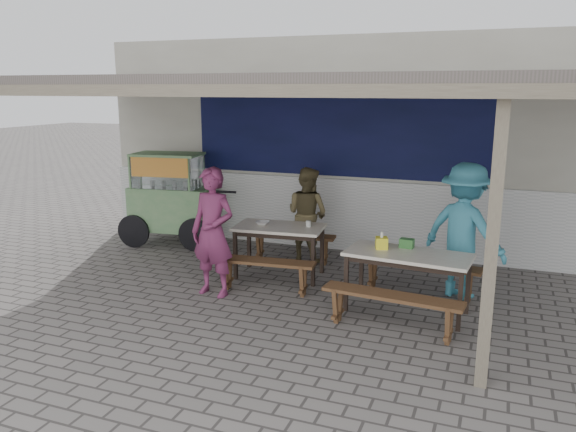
# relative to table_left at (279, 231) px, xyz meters

# --- Properties ---
(ground) EXTENTS (60.00, 60.00, 0.00)m
(ground) POSITION_rel_table_left_xyz_m (0.53, -1.30, -0.67)
(ground) COLOR slate
(ground) RESTS_ON ground
(back_wall) EXTENTS (9.00, 1.28, 3.50)m
(back_wall) POSITION_rel_table_left_xyz_m (0.53, 2.28, 1.05)
(back_wall) COLOR beige
(back_wall) RESTS_ON ground
(warung_roof) EXTENTS (9.00, 4.21, 2.81)m
(warung_roof) POSITION_rel_table_left_xyz_m (0.55, -0.40, 2.05)
(warung_roof) COLOR #544B48
(warung_roof) RESTS_ON ground
(table_left) EXTENTS (1.32, 0.83, 0.75)m
(table_left) POSITION_rel_table_left_xyz_m (0.00, 0.00, 0.00)
(table_left) COLOR white
(table_left) RESTS_ON ground
(bench_left_street) EXTENTS (1.38, 0.41, 0.45)m
(bench_left_street) POSITION_rel_table_left_xyz_m (0.07, -0.70, -0.34)
(bench_left_street) COLOR brown
(bench_left_street) RESTS_ON ground
(bench_left_wall) EXTENTS (1.38, 0.41, 0.45)m
(bench_left_wall) POSITION_rel_table_left_xyz_m (-0.07, 0.70, -0.34)
(bench_left_wall) COLOR brown
(bench_left_wall) RESTS_ON ground
(table_right) EXTENTS (1.53, 0.81, 0.75)m
(table_right) POSITION_rel_table_left_xyz_m (1.95, -0.70, 0.00)
(table_right) COLOR white
(table_right) RESTS_ON ground
(bench_right_street) EXTENTS (1.59, 0.42, 0.45)m
(bench_right_street) POSITION_rel_table_left_xyz_m (1.88, -1.35, -0.33)
(bench_right_street) COLOR brown
(bench_right_street) RESTS_ON ground
(bench_right_wall) EXTENTS (1.59, 0.42, 0.45)m
(bench_right_wall) POSITION_rel_table_left_xyz_m (2.01, -0.05, -0.33)
(bench_right_wall) COLOR brown
(bench_right_wall) RESTS_ON ground
(vendor_cart) EXTENTS (1.94, 0.97, 1.59)m
(vendor_cart) POSITION_rel_table_left_xyz_m (-2.41, 0.94, 0.20)
(vendor_cart) COLOR #799D68
(vendor_cart) RESTS_ON ground
(patron_street_side) EXTENTS (0.66, 0.47, 1.70)m
(patron_street_side) POSITION_rel_table_left_xyz_m (-0.53, -0.99, 0.18)
(patron_street_side) COLOR #6E274E
(patron_street_side) RESTS_ON ground
(patron_wall_side) EXTENTS (0.86, 0.76, 1.48)m
(patron_wall_side) POSITION_rel_table_left_xyz_m (0.10, 0.92, 0.07)
(patron_wall_side) COLOR brown
(patron_wall_side) RESTS_ON ground
(patron_right_table) EXTENTS (1.31, 1.09, 1.76)m
(patron_right_table) POSITION_rel_table_left_xyz_m (2.52, 0.11, 0.21)
(patron_right_table) COLOR teal
(patron_right_table) RESTS_ON ground
(tissue_box) EXTENTS (0.18, 0.18, 0.14)m
(tissue_box) POSITION_rel_table_left_xyz_m (1.60, -0.62, 0.15)
(tissue_box) COLOR yellow
(tissue_box) RESTS_ON table_right
(donation_box) EXTENTS (0.18, 0.13, 0.11)m
(donation_box) POSITION_rel_table_left_xyz_m (1.89, -0.47, 0.14)
(donation_box) COLOR #337132
(donation_box) RESTS_ON table_right
(condiment_jar) EXTENTS (0.07, 0.07, 0.08)m
(condiment_jar) POSITION_rel_table_left_xyz_m (0.40, 0.11, 0.12)
(condiment_jar) COLOR beige
(condiment_jar) RESTS_ON table_left
(condiment_bowl) EXTENTS (0.20, 0.20, 0.05)m
(condiment_bowl) POSITION_rel_table_left_xyz_m (-0.26, -0.01, 0.10)
(condiment_bowl) COLOR white
(condiment_bowl) RESTS_ON table_left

